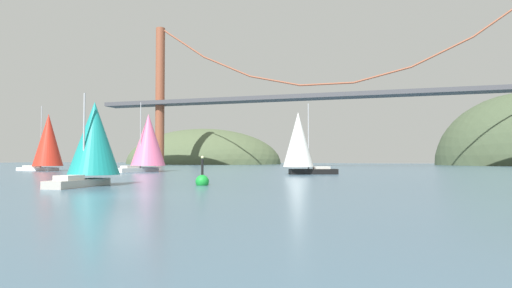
{
  "coord_description": "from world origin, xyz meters",
  "views": [
    {
      "loc": [
        14.43,
        -21.35,
        2.17
      ],
      "look_at": [
        0.0,
        26.9,
        3.91
      ],
      "focal_mm": 29.58,
      "sensor_mm": 36.0,
      "label": 1
    }
  ],
  "objects_px": {
    "sailboat_white_mainsail": "(299,142)",
    "channel_buoy": "(202,181)",
    "sailboat_pink_spinnaker": "(148,141)",
    "sailboat_scarlet_sail": "(48,141)",
    "sailboat_teal_sail": "(93,141)"
  },
  "relations": [
    {
      "from": "sailboat_white_mainsail",
      "to": "sailboat_scarlet_sail",
      "type": "distance_m",
      "value": 46.1
    },
    {
      "from": "sailboat_white_mainsail",
      "to": "sailboat_teal_sail",
      "type": "bearing_deg",
      "value": -111.69
    },
    {
      "from": "sailboat_pink_spinnaker",
      "to": "sailboat_teal_sail",
      "type": "bearing_deg",
      "value": -65.61
    },
    {
      "from": "sailboat_white_mainsail",
      "to": "channel_buoy",
      "type": "height_order",
      "value": "sailboat_white_mainsail"
    },
    {
      "from": "sailboat_teal_sail",
      "to": "channel_buoy",
      "type": "bearing_deg",
      "value": 18.5
    },
    {
      "from": "sailboat_pink_spinnaker",
      "to": "channel_buoy",
      "type": "distance_m",
      "value": 38.83
    },
    {
      "from": "sailboat_scarlet_sail",
      "to": "sailboat_teal_sail",
      "type": "bearing_deg",
      "value": -42.97
    },
    {
      "from": "sailboat_white_mainsail",
      "to": "channel_buoy",
      "type": "distance_m",
      "value": 26.45
    },
    {
      "from": "sailboat_teal_sail",
      "to": "channel_buoy",
      "type": "xyz_separation_m",
      "value": [
        8.34,
        2.79,
        -3.25
      ]
    },
    {
      "from": "sailboat_teal_sail",
      "to": "sailboat_white_mainsail",
      "type": "xyz_separation_m",
      "value": [
        11.43,
        28.74,
        0.86
      ]
    },
    {
      "from": "sailboat_scarlet_sail",
      "to": "channel_buoy",
      "type": "relative_size",
      "value": 4.39
    },
    {
      "from": "sailboat_white_mainsail",
      "to": "channel_buoy",
      "type": "relative_size",
      "value": 3.73
    },
    {
      "from": "sailboat_pink_spinnaker",
      "to": "sailboat_scarlet_sail",
      "type": "height_order",
      "value": "sailboat_scarlet_sail"
    },
    {
      "from": "sailboat_pink_spinnaker",
      "to": "channel_buoy",
      "type": "bearing_deg",
      "value": -52.49
    },
    {
      "from": "sailboat_pink_spinnaker",
      "to": "sailboat_white_mainsail",
      "type": "relative_size",
      "value": 1.16
    }
  ]
}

